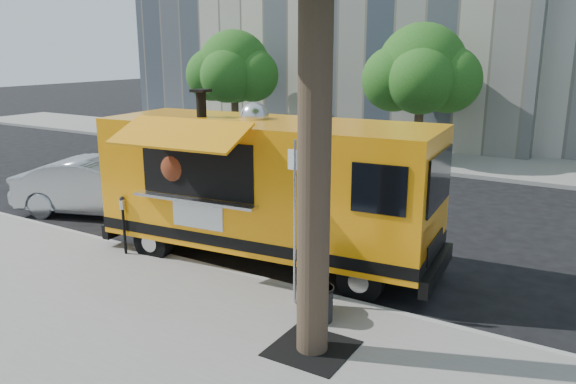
% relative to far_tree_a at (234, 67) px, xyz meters
% --- Properties ---
extents(ground, '(120.00, 120.00, 0.00)m').
position_rel_far_tree_a_xyz_m(ground, '(10.00, -12.30, -3.78)').
color(ground, black).
rests_on(ground, ground).
extents(sidewalk, '(60.00, 6.00, 0.15)m').
position_rel_far_tree_a_xyz_m(sidewalk, '(10.00, -16.30, -3.70)').
color(sidewalk, gray).
rests_on(sidewalk, ground).
extents(curb, '(60.00, 0.14, 0.16)m').
position_rel_far_tree_a_xyz_m(curb, '(10.00, -13.23, -3.70)').
color(curb, '#999993').
rests_on(curb, ground).
extents(far_sidewalk, '(60.00, 5.00, 0.15)m').
position_rel_far_tree_a_xyz_m(far_sidewalk, '(10.00, 1.20, -3.70)').
color(far_sidewalk, gray).
rests_on(far_sidewalk, ground).
extents(tree_well, '(1.20, 1.20, 0.02)m').
position_rel_far_tree_a_xyz_m(tree_well, '(12.60, -15.10, -3.62)').
color(tree_well, black).
rests_on(tree_well, sidewalk).
extents(far_tree_a, '(3.42, 3.42, 5.36)m').
position_rel_far_tree_a_xyz_m(far_tree_a, '(0.00, 0.00, 0.00)').
color(far_tree_a, '#33261C').
rests_on(far_tree_a, far_sidewalk).
extents(far_tree_b, '(3.60, 3.60, 5.50)m').
position_rel_far_tree_a_xyz_m(far_tree_b, '(9.00, 0.40, 0.06)').
color(far_tree_b, '#33261C').
rests_on(far_tree_b, far_sidewalk).
extents(sign_post, '(0.28, 0.06, 3.00)m').
position_rel_far_tree_a_xyz_m(sign_post, '(11.55, -13.85, -1.93)').
color(sign_post, silver).
rests_on(sign_post, sidewalk).
extents(parking_meter, '(0.11, 0.11, 1.33)m').
position_rel_far_tree_a_xyz_m(parking_meter, '(7.00, -13.65, -2.79)').
color(parking_meter, black).
rests_on(parking_meter, sidewalk).
extents(food_truck, '(7.73, 4.02, 3.74)m').
position_rel_far_tree_a_xyz_m(food_truck, '(9.81, -12.13, -2.02)').
color(food_truck, '#FF980D').
rests_on(food_truck, ground).
extents(sedan, '(5.17, 3.24, 1.61)m').
position_rel_far_tree_a_xyz_m(sedan, '(3.74, -11.45, -2.97)').
color(sedan, '#9EA0A4').
rests_on(sedan, ground).
extents(trash_bin_left, '(0.55, 0.55, 0.66)m').
position_rel_far_tree_a_xyz_m(trash_bin_left, '(11.95, -13.97, -3.27)').
color(trash_bin_left, black).
rests_on(trash_bin_left, sidewalk).
extents(trash_bin_right, '(0.51, 0.51, 0.61)m').
position_rel_far_tree_a_xyz_m(trash_bin_right, '(12.24, -14.20, -3.30)').
color(trash_bin_right, black).
rests_on(trash_bin_right, sidewalk).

